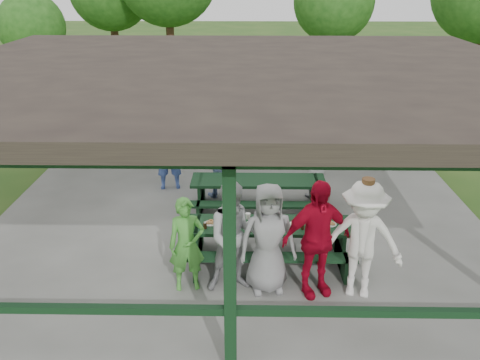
{
  "coord_description": "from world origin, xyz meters",
  "views": [
    {
      "loc": [
        0.21,
        -8.95,
        4.89
      ],
      "look_at": [
        0.06,
        -0.3,
        1.29
      ],
      "focal_mm": 38.0,
      "sensor_mm": 36.0,
      "label": 1
    }
  ],
  "objects_px": {
    "picnic_table_near": "(269,238)",
    "spectator_lblue": "(220,166)",
    "farm_trailer": "(206,111)",
    "picnic_table_far": "(258,191)",
    "contestant_white_fedora": "(362,240)",
    "pickup_truck": "(339,97)",
    "contestant_red": "(316,239)",
    "spectator_grey": "(315,167)",
    "spectator_blue": "(168,150)",
    "contestant_grey_left": "(235,238)",
    "contestant_grey_mid": "(268,239)",
    "contestant_green": "(187,245)"
  },
  "relations": [
    {
      "from": "picnic_table_far",
      "to": "spectator_grey",
      "type": "relative_size",
      "value": 1.92
    },
    {
      "from": "picnic_table_far",
      "to": "contestant_red",
      "type": "relative_size",
      "value": 1.44
    },
    {
      "from": "contestant_grey_left",
      "to": "spectator_grey",
      "type": "height_order",
      "value": "contestant_grey_left"
    },
    {
      "from": "contestant_grey_mid",
      "to": "pickup_truck",
      "type": "relative_size",
      "value": 0.32
    },
    {
      "from": "spectator_blue",
      "to": "spectator_grey",
      "type": "distance_m",
      "value": 3.38
    },
    {
      "from": "contestant_red",
      "to": "pickup_truck",
      "type": "height_order",
      "value": "contestant_red"
    },
    {
      "from": "pickup_truck",
      "to": "contestant_grey_left",
      "type": "bearing_deg",
      "value": 153.47
    },
    {
      "from": "picnic_table_far",
      "to": "spectator_grey",
      "type": "height_order",
      "value": "spectator_grey"
    },
    {
      "from": "picnic_table_far",
      "to": "contestant_red",
      "type": "xyz_separation_m",
      "value": [
        0.84,
        -2.89,
        0.48
      ]
    },
    {
      "from": "contestant_white_fedora",
      "to": "farm_trailer",
      "type": "relative_size",
      "value": 0.49
    },
    {
      "from": "contestant_green",
      "to": "spectator_grey",
      "type": "distance_m",
      "value": 4.37
    },
    {
      "from": "contestant_white_fedora",
      "to": "farm_trailer",
      "type": "height_order",
      "value": "contestant_white_fedora"
    },
    {
      "from": "picnic_table_far",
      "to": "farm_trailer",
      "type": "xyz_separation_m",
      "value": [
        -1.57,
        6.06,
        0.12
      ]
    },
    {
      "from": "contestant_grey_left",
      "to": "pickup_truck",
      "type": "distance_m",
      "value": 10.89
    },
    {
      "from": "contestant_grey_left",
      "to": "contestant_grey_mid",
      "type": "height_order",
      "value": "contestant_grey_left"
    },
    {
      "from": "contestant_grey_left",
      "to": "contestant_white_fedora",
      "type": "relative_size",
      "value": 0.93
    },
    {
      "from": "contestant_white_fedora",
      "to": "spectator_blue",
      "type": "distance_m",
      "value": 5.52
    },
    {
      "from": "picnic_table_near",
      "to": "pickup_truck",
      "type": "relative_size",
      "value": 0.5
    },
    {
      "from": "spectator_lblue",
      "to": "farm_trailer",
      "type": "xyz_separation_m",
      "value": [
        -0.73,
        5.2,
        -0.11
      ]
    },
    {
      "from": "contestant_green",
      "to": "spectator_grey",
      "type": "bearing_deg",
      "value": 44.94
    },
    {
      "from": "picnic_table_near",
      "to": "pickup_truck",
      "type": "height_order",
      "value": "pickup_truck"
    },
    {
      "from": "picnic_table_far",
      "to": "contestant_green",
      "type": "bearing_deg",
      "value": -112.69
    },
    {
      "from": "picnic_table_near",
      "to": "spectator_grey",
      "type": "xyz_separation_m",
      "value": [
        1.12,
        2.82,
        0.24
      ]
    },
    {
      "from": "spectator_blue",
      "to": "pickup_truck",
      "type": "relative_size",
      "value": 0.33
    },
    {
      "from": "spectator_grey",
      "to": "pickup_truck",
      "type": "relative_size",
      "value": 0.25
    },
    {
      "from": "spectator_grey",
      "to": "contestant_grey_left",
      "type": "bearing_deg",
      "value": 76.39
    },
    {
      "from": "contestant_grey_left",
      "to": "spectator_lblue",
      "type": "bearing_deg",
      "value": 87.01
    },
    {
      "from": "contestant_grey_left",
      "to": "contestant_red",
      "type": "distance_m",
      "value": 1.26
    },
    {
      "from": "picnic_table_far",
      "to": "spectator_blue",
      "type": "height_order",
      "value": "spectator_blue"
    },
    {
      "from": "pickup_truck",
      "to": "farm_trailer",
      "type": "distance_m",
      "value": 4.72
    },
    {
      "from": "contestant_green",
      "to": "spectator_grey",
      "type": "xyz_separation_m",
      "value": [
        2.45,
        3.61,
        -0.06
      ]
    },
    {
      "from": "contestant_red",
      "to": "pickup_truck",
      "type": "xyz_separation_m",
      "value": [
        2.05,
        10.48,
        -0.27
      ]
    },
    {
      "from": "farm_trailer",
      "to": "contestant_green",
      "type": "bearing_deg",
      "value": -88.6
    },
    {
      "from": "contestant_grey_left",
      "to": "contestant_red",
      "type": "height_order",
      "value": "contestant_red"
    },
    {
      "from": "contestant_green",
      "to": "farm_trailer",
      "type": "bearing_deg",
      "value": 81.7
    },
    {
      "from": "contestant_grey_mid",
      "to": "contestant_white_fedora",
      "type": "distance_m",
      "value": 1.44
    },
    {
      "from": "contestant_green",
      "to": "spectator_lblue",
      "type": "bearing_deg",
      "value": 74.06
    },
    {
      "from": "contestant_red",
      "to": "contestant_green",
      "type": "bearing_deg",
      "value": 157.93
    },
    {
      "from": "contestant_red",
      "to": "spectator_lblue",
      "type": "height_order",
      "value": "contestant_red"
    },
    {
      "from": "picnic_table_far",
      "to": "contestant_green",
      "type": "height_order",
      "value": "contestant_green"
    },
    {
      "from": "spectator_lblue",
      "to": "pickup_truck",
      "type": "bearing_deg",
      "value": -142.64
    },
    {
      "from": "picnic_table_near",
      "to": "contestant_white_fedora",
      "type": "bearing_deg",
      "value": -33.79
    },
    {
      "from": "contestant_white_fedora",
      "to": "spectator_lblue",
      "type": "distance_m",
      "value": 4.48
    },
    {
      "from": "picnic_table_far",
      "to": "contestant_grey_left",
      "type": "distance_m",
      "value": 2.85
    },
    {
      "from": "picnic_table_far",
      "to": "contestant_white_fedora",
      "type": "bearing_deg",
      "value": -62.2
    },
    {
      "from": "picnic_table_near",
      "to": "spectator_lblue",
      "type": "relative_size",
      "value": 1.98
    },
    {
      "from": "contestant_red",
      "to": "picnic_table_far",
      "type": "bearing_deg",
      "value": 86.76
    },
    {
      "from": "picnic_table_far",
      "to": "contestant_white_fedora",
      "type": "height_order",
      "value": "contestant_white_fedora"
    },
    {
      "from": "contestant_grey_mid",
      "to": "contestant_grey_left",
      "type": "bearing_deg",
      "value": 169.92
    },
    {
      "from": "spectator_grey",
      "to": "pickup_truck",
      "type": "xyz_separation_m",
      "value": [
        1.61,
        6.77,
        -0.03
      ]
    }
  ]
}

